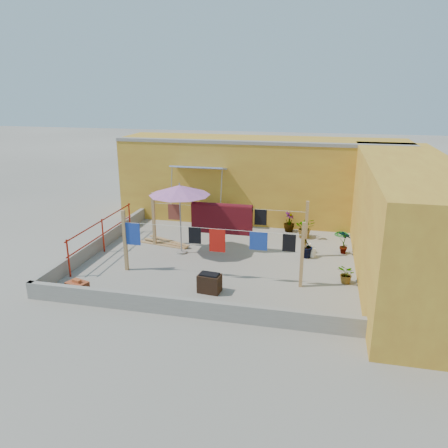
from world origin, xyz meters
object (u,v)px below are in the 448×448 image
(white_basin, at_px, (183,304))
(plant_back_a, at_px, (305,228))
(water_jug_a, at_px, (307,248))
(outdoor_table, at_px, (213,211))
(green_hose, at_px, (342,234))
(patio_umbrella, at_px, (180,191))
(brick_stack, at_px, (78,289))
(water_jug_b, at_px, (312,252))
(brazier, at_px, (210,283))

(white_basin, height_order, plant_back_a, plant_back_a)
(water_jug_a, bearing_deg, plant_back_a, 95.84)
(outdoor_table, height_order, green_hose, outdoor_table)
(patio_umbrella, bearing_deg, plant_back_a, 32.13)
(water_jug_a, distance_m, plant_back_a, 1.49)
(brick_stack, relative_size, plant_back_a, 0.80)
(outdoor_table, bearing_deg, water_jug_b, -31.68)
(green_hose, bearing_deg, white_basin, -121.67)
(patio_umbrella, height_order, brazier, patio_umbrella)
(white_basin, height_order, water_jug_b, water_jug_b)
(brazier, xyz_separation_m, plant_back_a, (2.20, 4.88, 0.12))
(brazier, distance_m, water_jug_b, 3.99)
(patio_umbrella, height_order, water_jug_b, patio_umbrella)
(patio_umbrella, height_order, water_jug_a, patio_umbrella)
(outdoor_table, relative_size, water_jug_b, 4.82)
(outdoor_table, xyz_separation_m, water_jug_b, (3.82, -2.36, -0.46))
(white_basin, bearing_deg, plant_back_a, 65.53)
(brick_stack, height_order, water_jug_a, brick_stack)
(brazier, relative_size, white_basin, 1.31)
(patio_umbrella, relative_size, green_hose, 4.44)
(patio_umbrella, relative_size, brazier, 3.73)
(brazier, bearing_deg, green_hose, 57.41)
(water_jug_b, relative_size, green_hose, 0.64)
(brick_stack, bearing_deg, plant_back_a, 47.02)
(green_hose, distance_m, plant_back_a, 1.45)
(brazier, relative_size, green_hose, 1.19)
(patio_umbrella, xyz_separation_m, brick_stack, (-1.64, -3.45, -1.86))
(white_basin, bearing_deg, patio_umbrella, 108.93)
(water_jug_b, bearing_deg, patio_umbrella, -171.77)
(patio_umbrella, relative_size, water_jug_b, 6.92)
(water_jug_a, relative_size, water_jug_b, 1.10)
(brazier, distance_m, plant_back_a, 5.35)
(water_jug_a, xyz_separation_m, plant_back_a, (-0.15, 1.47, 0.21))
(outdoor_table, xyz_separation_m, brick_stack, (-1.92, -6.40, -0.41))
(outdoor_table, height_order, plant_back_a, plant_back_a)
(water_jug_a, xyz_separation_m, green_hose, (1.14, 2.04, -0.13))
(green_hose, bearing_deg, plant_back_a, -155.95)
(water_jug_b, relative_size, plant_back_a, 0.44)
(patio_umbrella, bearing_deg, outdoor_table, 84.57)
(white_basin, xyz_separation_m, water_jug_a, (2.78, 4.30, 0.12))
(white_basin, xyz_separation_m, plant_back_a, (2.62, 5.77, 0.33))
(patio_umbrella, distance_m, plant_back_a, 4.78)
(plant_back_a, bearing_deg, water_jug_b, -79.93)
(brazier, bearing_deg, water_jug_a, 55.45)
(patio_umbrella, xyz_separation_m, plant_back_a, (3.79, 2.38, -1.68))
(patio_umbrella, height_order, white_basin, patio_umbrella)
(water_jug_b, bearing_deg, white_basin, -126.45)
(brazier, bearing_deg, outdoor_table, 103.49)
(patio_umbrella, xyz_separation_m, green_hose, (5.08, 2.95, -2.02))
(brick_stack, relative_size, green_hose, 1.16)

